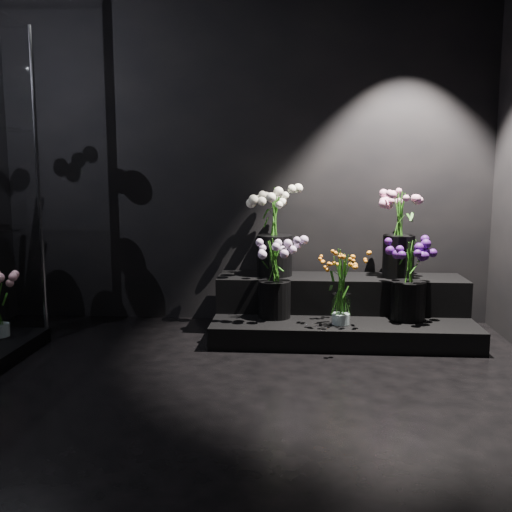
# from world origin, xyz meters

# --- Properties ---
(floor) EXTENTS (4.00, 4.00, 0.00)m
(floor) POSITION_xyz_m (0.00, 0.00, 0.00)
(floor) COLOR black
(floor) RESTS_ON ground
(wall_back) EXTENTS (4.00, 0.00, 4.00)m
(wall_back) POSITION_xyz_m (0.00, 2.00, 1.40)
(wall_back) COLOR black
(wall_back) RESTS_ON floor
(display_riser) EXTENTS (1.92, 0.85, 0.43)m
(display_riser) POSITION_xyz_m (0.78, 1.62, 0.18)
(display_riser) COLOR black
(display_riser) RESTS_ON floor
(bouquet_orange_bells) EXTENTS (0.30, 0.30, 0.55)m
(bouquet_orange_bells) POSITION_xyz_m (0.75, 1.28, 0.44)
(bouquet_orange_bells) COLOR white
(bouquet_orange_bells) RESTS_ON display_riser
(bouquet_lilac) EXTENTS (0.46, 0.46, 0.60)m
(bouquet_lilac) POSITION_xyz_m (0.27, 1.46, 0.51)
(bouquet_lilac) COLOR black
(bouquet_lilac) RESTS_ON display_riser
(bouquet_purple) EXTENTS (0.43, 0.43, 0.61)m
(bouquet_purple) POSITION_xyz_m (1.26, 1.45, 0.50)
(bouquet_purple) COLOR black
(bouquet_purple) RESTS_ON display_riser
(bouquet_cream_roses) EXTENTS (0.41, 0.41, 0.68)m
(bouquet_cream_roses) POSITION_xyz_m (0.26, 1.75, 0.81)
(bouquet_cream_roses) COLOR black
(bouquet_cream_roses) RESTS_ON display_riser
(bouquet_pink_roses) EXTENTS (0.42, 0.42, 0.67)m
(bouquet_pink_roses) POSITION_xyz_m (1.22, 1.72, 0.81)
(bouquet_pink_roses) COLOR black
(bouquet_pink_roses) RESTS_ON display_riser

